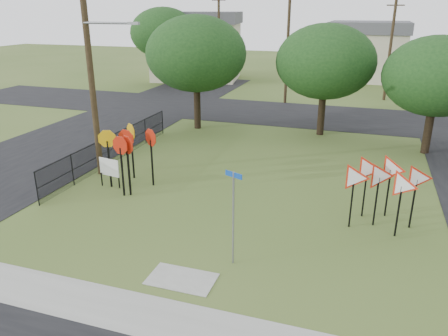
# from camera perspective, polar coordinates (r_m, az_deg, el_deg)

# --- Properties ---
(ground) EXTENTS (140.00, 140.00, 0.00)m
(ground) POSITION_cam_1_polar(r_m,az_deg,el_deg) (15.36, -1.92, -9.50)
(ground) COLOR #3E5620
(sidewalk) EXTENTS (30.00, 1.60, 0.02)m
(sidewalk) POSITION_cam_1_polar(r_m,az_deg,el_deg) (12.19, -9.14, -18.68)
(sidewalk) COLOR gray
(sidewalk) RESTS_ON ground
(street_left) EXTENTS (8.00, 50.00, 0.02)m
(street_left) POSITION_cam_1_polar(r_m,az_deg,el_deg) (29.02, -17.55, 4.07)
(street_left) COLOR black
(street_left) RESTS_ON ground
(street_far) EXTENTS (60.00, 8.00, 0.02)m
(street_far) POSITION_cam_1_polar(r_m,az_deg,el_deg) (33.69, 10.01, 6.87)
(street_far) COLOR black
(street_far) RESTS_ON ground
(curb_pad) EXTENTS (2.00, 1.20, 0.02)m
(curb_pad) POSITION_cam_1_polar(r_m,az_deg,el_deg) (13.47, -5.56, -14.23)
(curb_pad) COLOR gray
(curb_pad) RESTS_ON ground
(street_name_sign) EXTENTS (0.59, 0.28, 3.08)m
(street_name_sign) POSITION_cam_1_polar(r_m,az_deg,el_deg) (13.31, 1.23, -5.86)
(street_name_sign) COLOR gray
(street_name_sign) RESTS_ON ground
(stop_sign_cluster) EXTENTS (2.48, 2.33, 2.67)m
(stop_sign_cluster) POSITION_cam_1_polar(r_m,az_deg,el_deg) (19.46, -12.48, 2.85)
(stop_sign_cluster) COLOR black
(stop_sign_cluster) RESTS_ON ground
(yield_sign_cluster) EXTENTS (3.20, 2.03, 2.50)m
(yield_sign_cluster) POSITION_cam_1_polar(r_m,az_deg,el_deg) (16.72, 20.24, -1.30)
(yield_sign_cluster) COLOR black
(yield_sign_cluster) RESTS_ON ground
(info_board) EXTENTS (1.06, 0.22, 1.34)m
(info_board) POSITION_cam_1_polar(r_m,az_deg,el_deg) (20.08, -14.77, -0.02)
(info_board) COLOR black
(info_board) RESTS_ON ground
(utility_pole_main) EXTENTS (3.55, 0.33, 10.00)m
(utility_pole_main) POSITION_cam_1_polar(r_m,az_deg,el_deg) (20.89, -16.98, 12.77)
(utility_pole_main) COLOR #3A2D1A
(utility_pole_main) RESTS_ON ground
(far_pole_a) EXTENTS (1.40, 0.24, 9.00)m
(far_pole_a) POSITION_cam_1_polar(r_m,az_deg,el_deg) (37.22, 8.30, 15.37)
(far_pole_a) COLOR #3A2D1A
(far_pole_a) RESTS_ON ground
(far_pole_b) EXTENTS (1.40, 0.24, 8.50)m
(far_pole_b) POSITION_cam_1_polar(r_m,az_deg,el_deg) (40.64, 20.88, 14.34)
(far_pole_b) COLOR #3A2D1A
(far_pole_b) RESTS_ON ground
(far_pole_c) EXTENTS (1.40, 0.24, 9.00)m
(far_pole_c) POSITION_cam_1_polar(r_m,az_deg,el_deg) (45.06, -0.68, 16.38)
(far_pole_c) COLOR #3A2D1A
(far_pole_c) RESTS_ON ground
(fence_run) EXTENTS (0.05, 11.55, 1.50)m
(fence_run) POSITION_cam_1_polar(r_m,az_deg,el_deg) (23.43, -14.20, 2.64)
(fence_run) COLOR black
(fence_run) RESTS_ON ground
(house_left) EXTENTS (10.58, 8.88, 7.20)m
(house_left) POSITION_cam_1_polar(r_m,az_deg,el_deg) (50.26, -3.60, 15.65)
(house_left) COLOR beige
(house_left) RESTS_ON ground
(house_mid) EXTENTS (8.40, 8.40, 6.20)m
(house_mid) POSITION_cam_1_polar(r_m,az_deg,el_deg) (52.68, 18.19, 14.39)
(house_mid) COLOR beige
(house_mid) RESTS_ON ground
(tree_near_left) EXTENTS (6.40, 6.40, 7.27)m
(tree_near_left) POSITION_cam_1_polar(r_m,az_deg,el_deg) (28.70, -3.66, 14.66)
(tree_near_left) COLOR black
(tree_near_left) RESTS_ON ground
(tree_near_mid) EXTENTS (6.00, 6.00, 6.80)m
(tree_near_mid) POSITION_cam_1_polar(r_m,az_deg,el_deg) (27.79, 13.11, 13.36)
(tree_near_mid) COLOR black
(tree_near_mid) RESTS_ON ground
(tree_near_right) EXTENTS (5.60, 5.60, 6.33)m
(tree_near_right) POSITION_cam_1_polar(r_m,az_deg,el_deg) (25.92, 26.07, 10.71)
(tree_near_right) COLOR black
(tree_near_right) RESTS_ON ground
(tree_far_left) EXTENTS (6.80, 6.80, 7.73)m
(tree_far_left) POSITION_cam_1_polar(r_m,az_deg,el_deg) (47.32, -7.88, 17.08)
(tree_far_left) COLOR black
(tree_far_left) RESTS_ON ground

